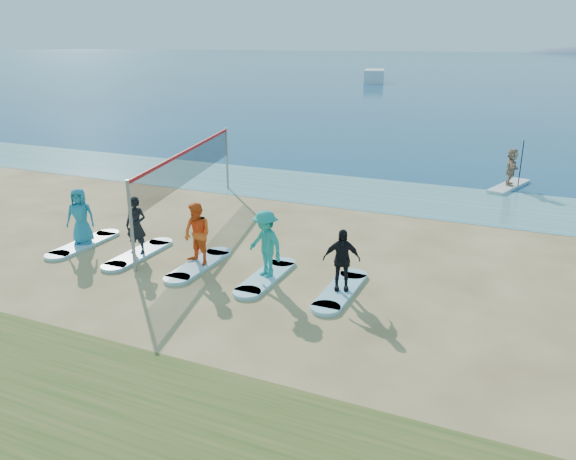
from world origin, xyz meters
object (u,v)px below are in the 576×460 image
at_px(surfboard_0, 84,244).
at_px(paddleboard, 509,186).
at_px(surfboard_2, 199,265).
at_px(student_4, 341,260).
at_px(surfboard_1, 139,254).
at_px(student_3, 265,244).
at_px(paddleboarder, 511,167).
at_px(surfboard_4, 340,291).
at_px(student_0, 80,216).
at_px(boat_offshore_a, 374,82).
at_px(student_2, 197,234).
at_px(volleyball_net, 189,166).
at_px(surfboard_3, 266,277).
at_px(student_1, 136,225).

bearing_deg(surfboard_0, paddleboard, 48.49).
bearing_deg(surfboard_2, paddleboard, 60.56).
relative_size(paddleboard, student_4, 1.95).
bearing_deg(surfboard_1, student_3, 0.00).
relative_size(paddleboarder, surfboard_4, 0.69).
distance_m(student_0, student_4, 8.14).
distance_m(boat_offshore_a, student_2, 72.61).
bearing_deg(surfboard_4, volleyball_net, 152.38).
bearing_deg(student_0, paddleboard, 23.94).
height_order(student_0, surfboard_3, student_0).
relative_size(surfboard_0, student_2, 1.30).
relative_size(surfboard_1, student_2, 1.30).
bearing_deg(surfboard_3, surfboard_2, 180.00).
bearing_deg(boat_offshore_a, student_4, -89.43).
bearing_deg(surfboard_0, surfboard_3, 0.00).
height_order(paddleboard, student_2, student_2).
bearing_deg(student_1, student_4, -12.89).
xyz_separation_m(volleyball_net, student_1, (0.45, -3.43, -0.99)).
xyz_separation_m(surfboard_1, surfboard_4, (6.10, 0.00, 0.00)).
relative_size(student_0, student_4, 1.09).
distance_m(volleyball_net, student_4, 7.46).
distance_m(surfboard_0, student_0, 0.88).
bearing_deg(paddleboarder, surfboard_1, 137.57).
bearing_deg(surfboard_2, volleyball_net, 125.90).
height_order(student_2, surfboard_3, student_2).
height_order(paddleboarder, student_2, student_2).
height_order(paddleboarder, surfboard_2, paddleboarder).
xyz_separation_m(student_1, surfboard_3, (4.07, -0.00, -0.87)).
height_order(boat_offshore_a, surfboard_2, boat_offshore_a).
height_order(student_2, surfboard_4, student_2).
relative_size(student_0, surfboard_2, 0.76).
bearing_deg(paddleboarder, volleyball_net, 127.35).
bearing_deg(student_2, student_4, 14.61).
bearing_deg(student_1, surfboard_2, -12.89).
distance_m(surfboard_1, surfboard_4, 6.10).
distance_m(volleyball_net, paddleboard, 13.49).
relative_size(surfboard_1, surfboard_2, 1.00).
bearing_deg(student_2, volleyball_net, 140.51).
relative_size(boat_offshore_a, student_0, 4.20).
relative_size(paddleboard, student_3, 1.71).
distance_m(paddleboard, student_0, 16.96).
distance_m(surfboard_1, student_4, 6.16).
distance_m(student_1, surfboard_2, 2.21).
distance_m(student_0, surfboard_3, 6.17).
relative_size(boat_offshore_a, student_3, 4.01).
bearing_deg(student_2, student_0, -165.39).
bearing_deg(student_1, paddleboard, 41.18).
distance_m(paddleboard, student_4, 13.08).
distance_m(volleyball_net, surfboard_1, 3.92).
bearing_deg(surfboard_3, surfboard_0, 180.00).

